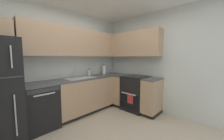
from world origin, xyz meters
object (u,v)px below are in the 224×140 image
object	(u,v)px
paper_towel_roll	(104,70)
oven_range	(136,93)
dishwasher	(40,107)
soap_bottle	(89,73)

from	to	relation	value
paper_towel_roll	oven_range	bearing A→B (deg)	-77.43
dishwasher	soap_bottle	bearing A→B (deg)	7.59
oven_range	soap_bottle	world-z (taller)	soap_bottle
dishwasher	oven_range	distance (m)	2.31
oven_range	paper_towel_roll	bearing A→B (deg)	102.57
dishwasher	paper_towel_roll	world-z (taller)	paper_towel_roll
soap_bottle	oven_range	bearing A→B (deg)	-53.23
dishwasher	soap_bottle	xyz separation A→B (m)	(1.36, 0.18, 0.56)
oven_range	soap_bottle	distance (m)	1.41
soap_bottle	paper_towel_roll	distance (m)	0.56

